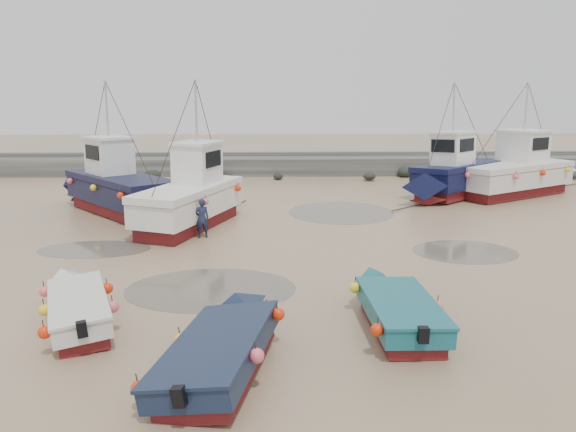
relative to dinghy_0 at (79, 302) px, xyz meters
name	(u,v)px	position (x,y,z in m)	size (l,w,h in m)	color
ground	(313,272)	(6.22, 3.88, -0.55)	(120.00, 120.00, 0.00)	tan
seawall	(291,166)	(6.27, 25.87, 0.08)	(60.00, 4.92, 1.50)	slate
puddle_a	(211,289)	(3.06, 2.39, -0.55)	(5.12, 5.12, 0.01)	#5A5247
puddle_b	(465,252)	(12.01, 6.13, -0.55)	(3.84, 3.84, 0.01)	#5A5247
puddle_c	(94,249)	(-1.75, 6.82, -0.55)	(4.20, 4.20, 0.01)	#5A5247
puddle_d	(341,212)	(8.26, 13.10, -0.55)	(5.13, 5.13, 0.01)	#5A5247
dinghy_0	(79,302)	(0.00, 0.00, 0.00)	(2.78, 5.64, 1.43)	maroon
dinghy_1	(226,344)	(3.93, -2.53, -0.01)	(2.90, 6.34, 1.43)	maroon
dinghy_2	(397,305)	(8.02, -0.42, 0.00)	(2.14, 5.78, 1.43)	maroon
cabin_boat_0	(114,185)	(-2.78, 13.57, 0.79)	(7.56, 8.37, 6.22)	maroon
cabin_boat_1	(195,195)	(1.55, 10.65, 0.81)	(4.66, 9.28, 6.22)	maroon
cabin_boat_2	(456,173)	(15.05, 16.86, 0.80)	(8.06, 7.34, 6.22)	maroon
cabin_boat_3	(517,171)	(18.83, 17.70, 0.77)	(9.90, 7.11, 6.22)	maroon
person	(203,238)	(2.09, 8.43, -0.55)	(0.58, 0.38, 1.60)	#182039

